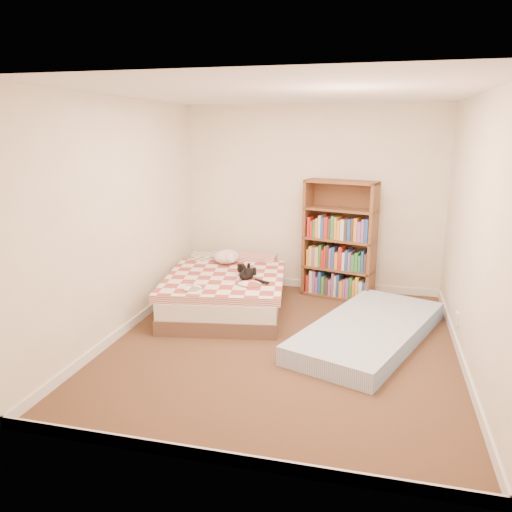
% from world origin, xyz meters
% --- Properties ---
extents(room, '(3.51, 4.01, 2.51)m').
position_xyz_m(room, '(0.00, 0.00, 1.20)').
color(room, '#4F3122').
rests_on(room, ground).
extents(bed, '(1.64, 2.10, 0.51)m').
position_xyz_m(bed, '(-0.89, 0.93, 0.23)').
color(bed, brown).
rests_on(bed, room).
extents(bookshelf, '(1.01, 0.55, 1.55)m').
position_xyz_m(bookshelf, '(0.41, 1.71, 0.57)').
color(bookshelf, '#59321E').
rests_on(bookshelf, room).
extents(floor_mattress, '(1.67, 2.35, 0.19)m').
position_xyz_m(floor_mattress, '(0.87, 0.34, 0.10)').
color(floor_mattress, '#7FA2D4').
rests_on(floor_mattress, room).
extents(black_cat, '(0.34, 0.62, 0.14)m').
position_xyz_m(black_cat, '(-0.57, 0.75, 0.52)').
color(black_cat, black).
rests_on(black_cat, bed).
extents(white_dog, '(0.38, 0.41, 0.18)m').
position_xyz_m(white_dog, '(-1.01, 1.33, 0.55)').
color(white_dog, white).
rests_on(white_dog, bed).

